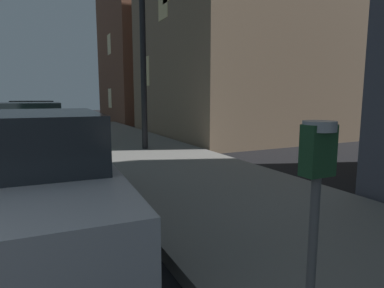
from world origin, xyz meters
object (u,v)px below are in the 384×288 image
Objects in this scene: parking_meter at (317,175)px; street_lamp at (142,2)px; car_yellow_cab at (32,117)px; car_silver at (27,178)px; car_green at (31,127)px.

parking_meter is 0.22× the size of street_lamp.
car_silver is at bearing -90.00° from car_yellow_cab.
car_yellow_cab is (-0.00, 5.58, 0.00)m from car_green.
parking_meter is 9.45m from car_green.
street_lamp is (1.29, 7.36, 2.94)m from parking_meter.
parking_meter is at bearing -80.37° from car_green.
parking_meter is 0.31× the size of car_green.
street_lamp is at bearing 59.09° from car_silver.
parking_meter is 3.04m from car_silver.
parking_meter reaches higher than car_green.
car_yellow_cab is at bearing 90.00° from car_green.
car_green is at bearing -90.00° from car_yellow_cab.
parking_meter is 0.30× the size of car_silver.
car_green and car_yellow_cab have the same top height.
car_yellow_cab is 0.75× the size of street_lamp.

